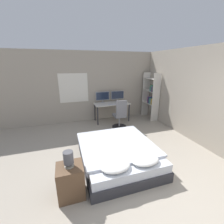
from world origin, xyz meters
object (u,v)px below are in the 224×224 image
(keyboard, at_px, (113,104))
(computer_mouse, at_px, (121,103))
(desk, at_px, (112,105))
(nightstand, at_px, (71,181))
(bedside_lamp, at_px, (68,158))
(monitor_right, at_px, (117,95))
(office_chair, at_px, (120,117))
(bookshelf, at_px, (152,95))
(monitor_left, at_px, (103,96))
(bed, at_px, (118,154))

(keyboard, distance_m, computer_mouse, 0.29)
(computer_mouse, bearing_deg, desk, 143.85)
(nightstand, height_order, bedside_lamp, bedside_lamp)
(monitor_right, relative_size, computer_mouse, 7.96)
(office_chair, relative_size, bookshelf, 0.56)
(monitor_left, xyz_separation_m, keyboard, (0.32, -0.43, -0.25))
(office_chair, bearing_deg, computer_mouse, 67.61)
(monitor_right, bearing_deg, bed, -109.61)
(monitor_left, distance_m, office_chair, 1.21)
(bedside_lamp, bearing_deg, monitor_right, 58.76)
(keyboard, bearing_deg, nightstand, -120.45)
(keyboard, height_order, computer_mouse, computer_mouse)
(desk, xyz_separation_m, office_chair, (0.06, -0.78, -0.23))
(monitor_right, distance_m, keyboard, 0.59)
(bed, distance_m, desk, 2.78)
(monitor_right, xyz_separation_m, bookshelf, (1.32, -0.47, 0.02))
(nightstand, relative_size, keyboard, 1.50)
(monitor_right, relative_size, office_chair, 0.53)
(desk, xyz_separation_m, monitor_right, (0.32, 0.22, 0.35))
(bed, distance_m, monitor_right, 3.14)
(monitor_left, height_order, computer_mouse, monitor_left)
(bed, bearing_deg, bookshelf, 45.70)
(bed, xyz_separation_m, keyboard, (0.71, 2.44, 0.52))
(desk, distance_m, monitor_left, 0.52)
(monitor_right, height_order, keyboard, monitor_right)
(keyboard, xyz_separation_m, bookshelf, (1.64, -0.04, 0.26))
(keyboard, height_order, office_chair, office_chair)
(nightstand, relative_size, office_chair, 0.57)
(bedside_lamp, distance_m, office_chair, 3.13)
(monitor_right, height_order, computer_mouse, monitor_right)
(nightstand, bearing_deg, bookshelf, 41.30)
(nightstand, distance_m, bookshelf, 4.63)
(nightstand, bearing_deg, monitor_right, 58.76)
(desk, bearing_deg, bedside_lamp, -118.80)
(office_chair, bearing_deg, nightstand, -126.65)
(bedside_lamp, distance_m, computer_mouse, 3.71)
(bedside_lamp, distance_m, keyboard, 3.55)
(computer_mouse, distance_m, office_chair, 0.71)
(monitor_left, xyz_separation_m, computer_mouse, (0.61, -0.43, -0.24))
(desk, bearing_deg, bookshelf, -8.91)
(bed, bearing_deg, computer_mouse, 67.83)
(bed, height_order, desk, desk)
(computer_mouse, xyz_separation_m, office_chair, (-0.23, -0.57, -0.34))
(monitor_left, xyz_separation_m, monitor_right, (0.63, 0.00, 0.00))
(office_chair, bearing_deg, desk, 94.09)
(desk, height_order, monitor_right, monitor_right)
(nightstand, height_order, computer_mouse, computer_mouse)
(bed, height_order, monitor_left, monitor_left)
(nightstand, bearing_deg, desk, 61.20)
(monitor_right, distance_m, computer_mouse, 0.49)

